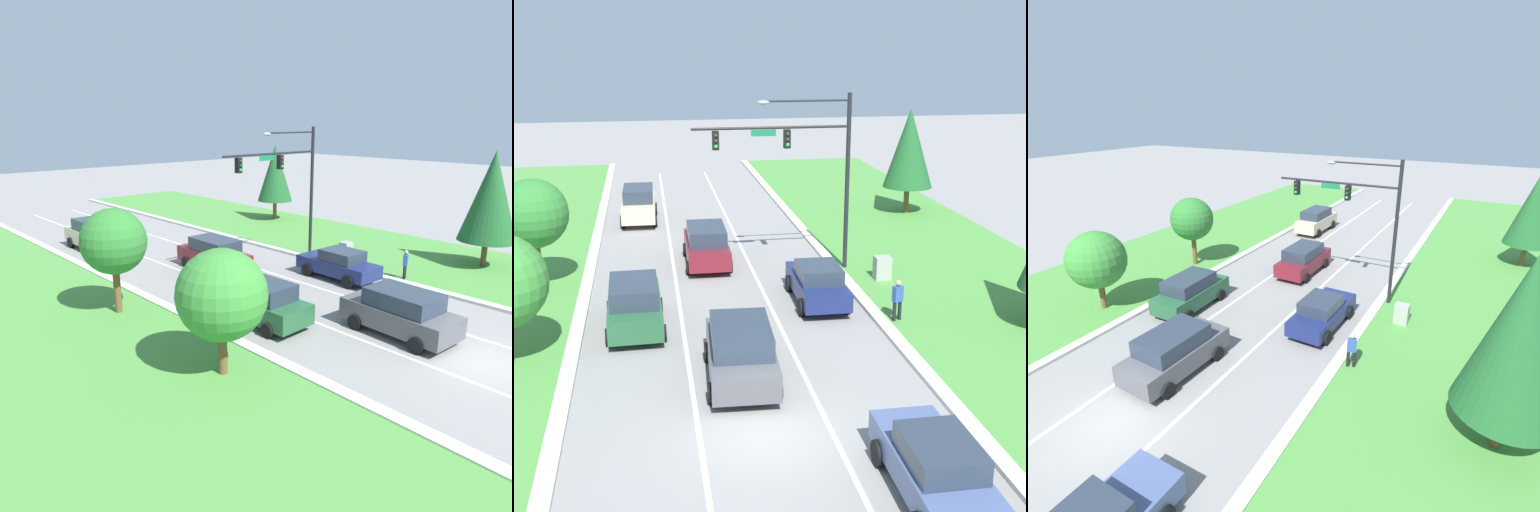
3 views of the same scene
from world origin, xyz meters
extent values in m
plane|color=gray|center=(0.00, 0.00, 0.00)|extent=(160.00, 160.00, 0.00)
cube|color=beige|center=(5.65, 0.00, 0.07)|extent=(0.50, 90.00, 0.15)
cube|color=white|center=(-1.80, 0.00, 0.00)|extent=(0.14, 81.00, 0.01)
cube|color=white|center=(1.80, 0.00, 0.00)|extent=(0.14, 81.00, 0.01)
cylinder|color=black|center=(6.09, 13.90, 4.04)|extent=(0.20, 0.20, 8.08)
cylinder|color=black|center=(2.60, 13.90, 6.63)|extent=(6.98, 0.12, 0.12)
cube|color=#147042|center=(2.25, 13.90, 6.41)|extent=(1.10, 0.04, 0.28)
cylinder|color=black|center=(4.17, 13.90, 7.76)|extent=(3.84, 0.09, 0.09)
ellipsoid|color=gray|center=(2.25, 13.90, 7.71)|extent=(0.56, 0.28, 0.20)
cube|color=black|center=(3.30, 13.90, 6.13)|extent=(0.28, 0.32, 0.80)
sphere|color=#2D2D2D|center=(3.30, 13.73, 6.36)|extent=(0.16, 0.16, 0.16)
sphere|color=#2D2D2D|center=(3.30, 13.73, 6.13)|extent=(0.16, 0.16, 0.16)
sphere|color=#23D647|center=(3.30, 13.73, 5.90)|extent=(0.16, 0.16, 0.16)
cube|color=black|center=(0.16, 13.90, 6.13)|extent=(0.28, 0.32, 0.80)
sphere|color=#2D2D2D|center=(0.16, 13.73, 6.36)|extent=(0.16, 0.16, 0.16)
sphere|color=#2D2D2D|center=(0.16, 13.73, 6.13)|extent=(0.16, 0.16, 0.16)
sphere|color=#23D647|center=(0.16, 13.73, 5.90)|extent=(0.16, 0.16, 0.16)
cube|color=#4C4C51|center=(-0.22, 3.46, 0.76)|extent=(2.26, 4.78, 0.87)
cube|color=#283342|center=(-0.23, 3.35, 1.55)|extent=(1.96, 2.90, 0.70)
cylinder|color=black|center=(0.84, 4.86, 0.32)|extent=(0.27, 0.66, 0.65)
cylinder|color=black|center=(-1.13, 4.96, 0.32)|extent=(0.27, 0.66, 0.65)
cylinder|color=black|center=(0.68, 1.96, 0.32)|extent=(0.27, 0.66, 0.65)
cylinder|color=black|center=(-1.29, 2.07, 0.32)|extent=(0.27, 0.66, 0.65)
cube|color=navy|center=(3.77, 9.80, 0.71)|extent=(1.96, 4.69, 0.71)
cube|color=#283342|center=(3.76, 9.52, 1.37)|extent=(1.71, 2.13, 0.61)
cylinder|color=black|center=(4.70, 11.21, 0.35)|extent=(0.26, 0.71, 0.71)
cylinder|color=black|center=(2.91, 11.26, 0.35)|extent=(0.26, 0.71, 0.71)
cylinder|color=black|center=(4.62, 8.34, 0.35)|extent=(0.26, 0.71, 0.71)
cylinder|color=black|center=(2.83, 8.39, 0.35)|extent=(0.26, 0.71, 0.71)
cube|color=beige|center=(-3.38, 24.87, 0.85)|extent=(1.97, 5.08, 0.97)
cube|color=#283342|center=(-3.38, 24.74, 1.69)|extent=(1.74, 3.06, 0.73)
cylinder|color=black|center=(-2.43, 26.41, 0.36)|extent=(0.25, 0.73, 0.73)
cylinder|color=black|center=(-4.26, 26.45, 0.36)|extent=(0.25, 0.73, 0.73)
cylinder|color=black|center=(-2.49, 23.29, 0.36)|extent=(0.25, 0.73, 0.73)
cylinder|color=black|center=(-4.33, 23.32, 0.36)|extent=(0.25, 0.73, 0.73)
cube|color=maroon|center=(-0.21, 15.75, 0.75)|extent=(1.98, 4.85, 0.85)
cube|color=#283342|center=(-0.21, 15.63, 1.53)|extent=(1.76, 2.92, 0.72)
cylinder|color=black|center=(0.75, 17.23, 0.32)|extent=(0.25, 0.65, 0.64)
cylinder|color=black|center=(-1.13, 17.26, 0.32)|extent=(0.25, 0.65, 0.64)
cylinder|color=black|center=(0.71, 14.24, 0.32)|extent=(0.25, 0.65, 0.64)
cylinder|color=black|center=(-1.17, 14.27, 0.32)|extent=(0.25, 0.65, 0.64)
cylinder|color=black|center=(2.55, -1.88, 0.34)|extent=(0.25, 0.69, 0.68)
cube|color=#235633|center=(-3.53, 8.25, 0.74)|extent=(2.01, 4.58, 0.86)
cube|color=#283342|center=(-3.52, 8.14, 1.52)|extent=(1.78, 2.76, 0.70)
cylinder|color=black|center=(-2.61, 9.68, 0.31)|extent=(0.25, 0.63, 0.63)
cylinder|color=black|center=(-4.49, 9.64, 0.31)|extent=(0.25, 0.63, 0.63)
cylinder|color=black|center=(-2.56, 6.86, 0.31)|extent=(0.25, 0.63, 0.63)
cylinder|color=black|center=(-4.44, 6.82, 0.31)|extent=(0.25, 0.63, 0.63)
cube|color=#9E9E99|center=(7.26, 11.93, 0.55)|extent=(0.70, 0.60, 1.11)
cylinder|color=black|center=(6.12, 7.10, 0.42)|extent=(0.14, 0.14, 0.84)
cylinder|color=black|center=(6.37, 7.20, 0.42)|extent=(0.14, 0.14, 0.84)
cube|color=#2D4C99|center=(6.24, 7.15, 1.14)|extent=(0.43, 0.34, 0.60)
sphere|color=tan|center=(6.24, 7.15, 1.58)|extent=(0.22, 0.22, 0.22)
cylinder|color=brown|center=(11.89, 5.34, 0.81)|extent=(0.32, 0.32, 1.61)
cone|color=#1E5628|center=(11.89, 5.34, 4.22)|extent=(3.26, 3.26, 5.21)
cylinder|color=brown|center=(-7.59, 13.29, 1.13)|extent=(0.32, 0.32, 2.27)
sphere|color=#2D752D|center=(-7.59, 13.29, 3.36)|extent=(2.92, 2.92, 2.92)
cylinder|color=brown|center=(12.80, 23.89, 0.85)|extent=(0.32, 0.32, 1.70)
cone|color=#1E5628|center=(12.80, 23.89, 4.07)|extent=(2.96, 2.96, 4.73)
cylinder|color=brown|center=(-7.65, 5.69, 0.88)|extent=(0.32, 0.32, 1.76)
sphere|color=#388433|center=(-7.65, 5.69, 2.93)|extent=(3.11, 3.11, 3.11)
camera|label=1|loc=(-17.28, -6.50, 8.54)|focal=35.00mm
camera|label=2|loc=(-2.86, -16.84, 10.29)|focal=50.00mm
camera|label=3|loc=(10.65, -6.92, 10.60)|focal=28.00mm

